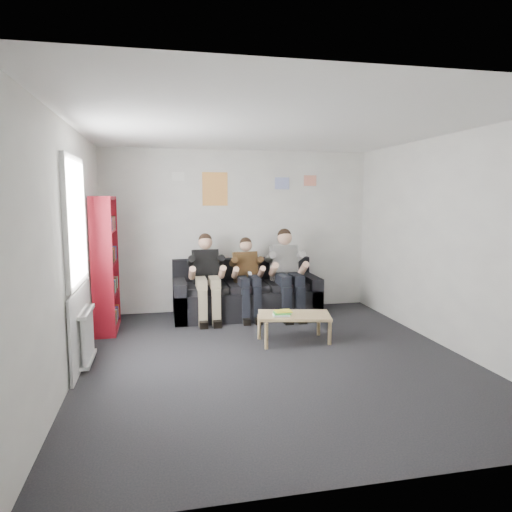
{
  "coord_description": "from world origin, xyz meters",
  "views": [
    {
      "loc": [
        -1.31,
        -5.12,
        1.91
      ],
      "look_at": [
        0.04,
        1.3,
        1.07
      ],
      "focal_mm": 32.0,
      "sensor_mm": 36.0,
      "label": 1
    }
  ],
  "objects_px": {
    "sofa": "(246,295)",
    "person_middle": "(248,278)",
    "coffee_table": "(294,317)",
    "person_right": "(287,273)",
    "bookshelf": "(106,264)",
    "person_left": "(207,278)"
  },
  "relations": [
    {
      "from": "coffee_table",
      "to": "sofa",
      "type": "bearing_deg",
      "value": 103.62
    },
    {
      "from": "coffee_table",
      "to": "person_right",
      "type": "bearing_deg",
      "value": 78.04
    },
    {
      "from": "coffee_table",
      "to": "bookshelf",
      "type": "bearing_deg",
      "value": 156.46
    },
    {
      "from": "sofa",
      "to": "bookshelf",
      "type": "bearing_deg",
      "value": -168.15
    },
    {
      "from": "coffee_table",
      "to": "person_right",
      "type": "xyz_separation_m",
      "value": [
        0.28,
        1.31,
        0.37
      ]
    },
    {
      "from": "sofa",
      "to": "coffee_table",
      "type": "relative_size",
      "value": 2.46
    },
    {
      "from": "bookshelf",
      "to": "person_middle",
      "type": "xyz_separation_m",
      "value": [
        2.11,
        0.24,
        -0.31
      ]
    },
    {
      "from": "person_left",
      "to": "person_right",
      "type": "relative_size",
      "value": 0.96
    },
    {
      "from": "sofa",
      "to": "person_right",
      "type": "distance_m",
      "value": 0.78
    },
    {
      "from": "bookshelf",
      "to": "coffee_table",
      "type": "relative_size",
      "value": 2.04
    },
    {
      "from": "bookshelf",
      "to": "person_right",
      "type": "relative_size",
      "value": 1.37
    },
    {
      "from": "bookshelf",
      "to": "coffee_table",
      "type": "height_order",
      "value": "bookshelf"
    },
    {
      "from": "person_right",
      "to": "coffee_table",
      "type": "bearing_deg",
      "value": -102.07
    },
    {
      "from": "person_left",
      "to": "person_right",
      "type": "distance_m",
      "value": 1.29
    },
    {
      "from": "person_right",
      "to": "person_middle",
      "type": "bearing_deg",
      "value": 179.23
    },
    {
      "from": "coffee_table",
      "to": "person_left",
      "type": "bearing_deg",
      "value": 127.66
    },
    {
      "from": "bookshelf",
      "to": "person_middle",
      "type": "relative_size",
      "value": 1.51
    },
    {
      "from": "person_left",
      "to": "person_middle",
      "type": "distance_m",
      "value": 0.65
    },
    {
      "from": "sofa",
      "to": "person_middle",
      "type": "xyz_separation_m",
      "value": [
        0.0,
        -0.2,
        0.33
      ]
    },
    {
      "from": "sofa",
      "to": "person_middle",
      "type": "relative_size",
      "value": 1.81
    },
    {
      "from": "person_middle",
      "to": "person_right",
      "type": "height_order",
      "value": "person_right"
    },
    {
      "from": "person_right",
      "to": "person_left",
      "type": "bearing_deg",
      "value": 179.75
    }
  ]
}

